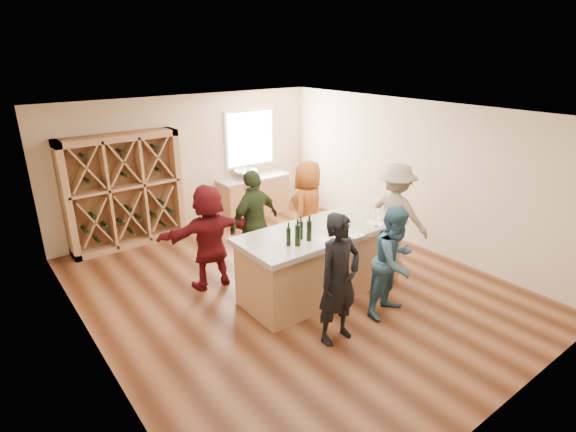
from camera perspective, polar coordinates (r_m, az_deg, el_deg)
floor at (r=7.51m, az=0.32°, el=-9.19°), size 6.00×7.00×0.10m
ceiling at (r=6.57m, az=0.38°, el=13.32°), size 6.00×7.00×0.10m
wall_back at (r=9.84m, az=-12.48°, el=6.71°), size 6.00×0.10×2.80m
wall_front at (r=4.87m, az=27.25°, el=-9.89°), size 6.00×0.10×2.80m
wall_left at (r=5.72m, az=-24.72°, el=-4.97°), size 0.10×7.00×2.80m
wall_right at (r=9.02m, az=15.93°, el=5.14°), size 0.10×7.00×2.80m
window_frame at (r=10.41m, az=-4.88°, el=9.83°), size 1.30×0.06×1.30m
window_pane at (r=10.38m, az=-4.78°, el=9.80°), size 1.18×0.01×1.18m
wine_rack at (r=9.16m, az=-20.05°, el=2.94°), size 2.20×0.45×2.20m
back_counter_base at (r=10.46m, az=-4.32°, el=2.43°), size 1.60×0.58×0.86m
back_counter_top at (r=10.33m, az=-4.39°, el=4.85°), size 1.70×0.62×0.06m
sink at (r=10.19m, az=-5.35°, el=5.33°), size 0.54×0.54×0.19m
faucet at (r=10.33m, az=-5.90°, el=5.84°), size 0.02×0.02×0.30m
tasting_counter_base at (r=7.15m, az=4.29°, el=-5.89°), size 2.60×1.00×1.00m
tasting_counter_top at (r=6.93m, az=4.41°, el=-1.89°), size 2.72×1.12×0.08m
wine_bottle_a at (r=6.26m, az=0.06°, el=-2.64°), size 0.07×0.07×0.27m
wine_bottle_b at (r=6.25m, az=1.23°, el=-2.44°), size 0.10×0.10×0.32m
wine_bottle_c at (r=6.48m, az=1.64°, el=-1.80°), size 0.08×0.08×0.27m
wine_bottle_d at (r=6.42m, az=2.70°, el=-1.86°), size 0.09×0.09×0.30m
wine_glass_b at (r=6.77m, az=8.30°, el=-1.35°), size 0.08×0.08×0.20m
wine_glass_c at (r=7.08m, az=11.21°, el=-0.62°), size 0.07×0.07×0.18m
wine_glass_d at (r=7.04m, az=7.81°, el=-0.48°), size 0.09×0.09×0.19m
wine_glass_e at (r=7.34m, az=11.18°, el=0.23°), size 0.09×0.09×0.20m
tasting_menu_a at (r=6.48m, az=4.42°, el=-3.13°), size 0.31×0.37×0.00m
tasting_menu_b at (r=6.76m, az=8.27°, el=-2.25°), size 0.24×0.32×0.00m
tasting_menu_c at (r=7.24m, az=11.03°, el=-0.86°), size 0.26×0.31×0.00m
person_near_left at (r=5.85m, az=6.48°, el=-8.00°), size 0.66×0.48×1.79m
person_near_right at (r=6.60m, az=13.36°, el=-5.66°), size 0.86×0.55×1.65m
person_server at (r=8.13m, az=13.43°, el=0.17°), size 0.91×1.31×1.84m
person_far_mid at (r=7.63m, az=-4.28°, el=-0.78°), size 1.16×0.76×1.82m
person_far_right at (r=8.19m, az=2.48°, el=0.82°), size 1.06×0.94×1.83m
person_far_left at (r=7.26m, az=-9.94°, el=-2.57°), size 1.66×0.76×1.73m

